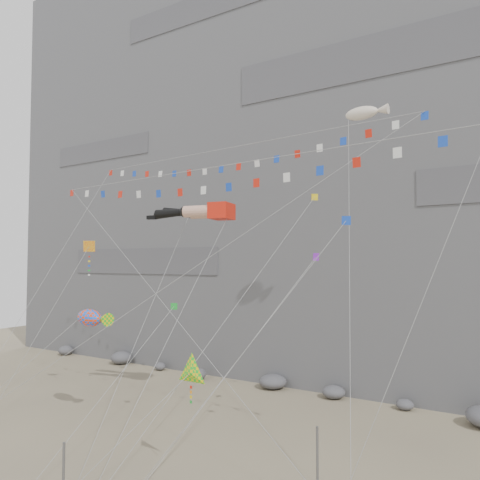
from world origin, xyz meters
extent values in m
plane|color=gray|center=(0.00, 0.00, 0.00)|extent=(120.00, 120.00, 0.00)
cube|color=slate|center=(0.00, 32.00, 25.00)|extent=(80.00, 28.00, 50.00)
cylinder|color=slate|center=(12.37, -1.92, 2.15)|extent=(0.12, 0.12, 4.30)
cube|color=red|center=(1.18, 6.65, 15.71)|extent=(1.89, 2.32, 1.21)
cylinder|color=#DCA389|center=(-0.42, 5.69, 15.71)|extent=(2.19, 1.30, 0.89)
sphere|color=black|center=(-1.43, 5.48, 15.71)|extent=(0.82, 0.82, 0.82)
cone|color=black|center=(-2.61, 5.22, 15.64)|extent=(2.55, 1.24, 0.84)
cube|color=black|center=(-4.21, 4.88, 15.36)|extent=(0.85, 0.51, 0.30)
cylinder|color=#DCA389|center=(-0.68, 6.88, 15.71)|extent=(2.19, 1.30, 0.89)
sphere|color=black|center=(-1.68, 6.66, 15.71)|extent=(0.82, 0.82, 0.82)
cone|color=black|center=(-2.87, 6.41, 15.83)|extent=(2.57, 1.25, 0.90)
cube|color=black|center=(-4.46, 6.06, 15.74)|extent=(0.85, 0.51, 0.30)
cylinder|color=gray|center=(2.02, -0.34, 7.88)|extent=(0.03, 0.03, 21.07)
cylinder|color=gray|center=(-6.55, 1.95, 10.60)|extent=(0.03, 0.03, 28.91)
cylinder|color=gray|center=(8.09, 0.90, 9.14)|extent=(0.03, 0.03, 21.04)
cylinder|color=gray|center=(-11.23, 0.10, 6.61)|extent=(0.03, 0.03, 15.00)
cylinder|color=gray|center=(-10.47, -1.75, 3.90)|extent=(0.03, 0.03, 12.05)
cylinder|color=gray|center=(3.23, -5.03, 2.99)|extent=(0.03, 0.03, 9.10)
cylinder|color=gray|center=(12.04, 5.26, 11.49)|extent=(0.03, 0.03, 26.17)
cylinder|color=gray|center=(-1.49, 1.49, 8.14)|extent=(0.03, 0.03, 21.38)
cylinder|color=gray|center=(6.19, 1.02, 6.14)|extent=(0.03, 0.03, 17.30)
cylinder|color=gray|center=(-0.60, -2.50, 4.44)|extent=(0.03, 0.03, 13.63)
cylinder|color=gray|center=(4.81, 1.90, 8.38)|extent=(0.03, 0.03, 23.52)
cylinder|color=gray|center=(8.07, -1.55, 7.08)|extent=(0.03, 0.03, 18.04)
camera|label=1|loc=(20.97, -22.38, 11.87)|focal=35.00mm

